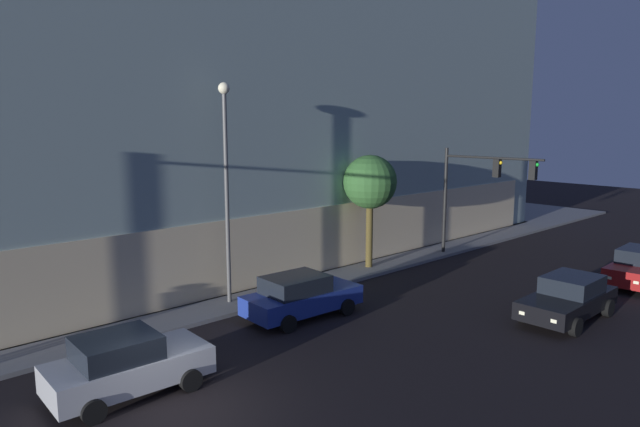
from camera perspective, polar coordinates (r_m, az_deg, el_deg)
ground_plane at (r=15.21m, az=-13.84°, el=-19.06°), size 120.00×120.00×0.00m
modern_building at (r=36.32m, az=-10.59°, el=13.47°), size 36.18×23.51×20.00m
traffic_light_far_corner at (r=29.88m, az=15.97°, el=3.21°), size 0.56×5.30×5.62m
street_lamp_sidewalk at (r=21.76m, az=-9.44°, el=4.54°), size 0.44×0.44×8.43m
sidewalk_tree at (r=27.08m, az=5.06°, el=3.09°), size 2.57×2.57×5.44m
car_silver at (r=16.23m, az=-18.93°, el=-14.17°), size 4.20×2.23×1.65m
car_blue at (r=20.99m, az=-1.97°, el=-8.29°), size 4.51×2.24×1.62m
car_black at (r=22.72m, az=23.74°, el=-7.78°), size 4.63×2.13×1.57m
car_red at (r=28.58m, az=29.39°, el=-4.74°), size 4.13×2.10×1.63m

